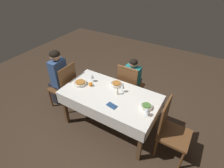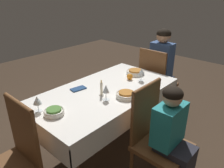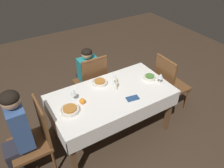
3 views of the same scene
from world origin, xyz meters
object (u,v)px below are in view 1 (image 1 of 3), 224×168
at_px(chair_south, 129,85).
at_px(wine_glass_south, 123,86).
at_px(dining_table, 110,98).
at_px(wine_glass_east, 92,76).
at_px(napkin_red_folded, 112,106).
at_px(chair_east, 65,85).
at_px(person_adult_denim, 57,76).
at_px(candle_centerpiece, 117,91).
at_px(bowl_west, 147,106).
at_px(bowl_east, 80,83).
at_px(wine_glass_west, 147,110).
at_px(orange_fruit, 91,84).
at_px(bowl_south, 117,84).
at_px(chair_west, 170,129).
at_px(person_child_teal, 133,79).

relative_size(chair_south, wine_glass_south, 6.16).
distance_m(dining_table, wine_glass_east, 0.52).
height_order(wine_glass_east, napkin_red_folded, wine_glass_east).
bearing_deg(wine_glass_south, dining_table, 47.24).
bearing_deg(chair_east, person_adult_denim, -90.00).
bearing_deg(wine_glass_south, candle_centerpiece, 68.84).
bearing_deg(bowl_west, chair_south, -47.66).
xyz_separation_m(dining_table, chair_east, (1.03, 0.00, -0.13)).
xyz_separation_m(person_adult_denim, bowl_east, (-0.61, 0.03, 0.07)).
distance_m(chair_south, wine_glass_south, 0.61).
height_order(wine_glass_west, candle_centerpiece, candle_centerpiece).
xyz_separation_m(wine_glass_east, wine_glass_south, (-0.60, -0.02, 0.00)).
height_order(dining_table, wine_glass_west, wine_glass_west).
xyz_separation_m(bowl_east, wine_glass_south, (-0.73, -0.19, 0.09)).
bearing_deg(chair_east, wine_glass_east, 104.06).
relative_size(chair_south, person_adult_denim, 0.80).
bearing_deg(wine_glass_east, person_adult_denim, 11.03).
bearing_deg(wine_glass_east, chair_east, 14.06).
height_order(chair_east, bowl_west, chair_east).
bearing_deg(orange_fruit, bowl_south, -146.86).
bearing_deg(wine_glass_south, wine_glass_west, 151.80).
bearing_deg(chair_west, wine_glass_west, 112.20).
xyz_separation_m(bowl_west, napkin_red_folded, (0.46, 0.23, -0.02)).
bearing_deg(wine_glass_west, chair_west, -157.80).
distance_m(bowl_south, napkin_red_folded, 0.53).
distance_m(bowl_east, wine_glass_east, 0.23).
bearing_deg(wine_glass_east, bowl_east, 53.97).
height_order(chair_south, chair_west, same).
bearing_deg(bowl_west, bowl_east, 2.03).
distance_m(person_child_teal, wine_glass_east, 0.90).
xyz_separation_m(candle_centerpiece, napkin_red_folded, (-0.06, 0.28, -0.06)).
bearing_deg(chair_east, candle_centerpiece, 93.09).
bearing_deg(bowl_east, person_child_teal, -125.55).
height_order(chair_south, candle_centerpiece, chair_south).
relative_size(chair_west, orange_fruit, 13.97).
xyz_separation_m(dining_table, wine_glass_east, (0.46, -0.14, 0.19)).
bearing_deg(wine_glass_east, chair_west, 174.78).
relative_size(bowl_west, orange_fruit, 2.44).
xyz_separation_m(dining_table, person_adult_denim, (1.19, 0.00, 0.04)).
height_order(person_child_teal, bowl_east, person_child_teal).
height_order(chair_east, wine_glass_west, chair_east).
bearing_deg(orange_fruit, chair_west, 179.38).
distance_m(chair_south, person_child_teal, 0.18).
xyz_separation_m(wine_glass_south, wine_glass_west, (-0.54, 0.29, -0.01)).
bearing_deg(person_child_teal, wine_glass_west, 123.96).
height_order(chair_east, chair_south, same).
xyz_separation_m(wine_glass_west, orange_fruit, (1.09, -0.15, -0.07)).
xyz_separation_m(person_adult_denim, orange_fruit, (-0.79, -0.02, 0.08)).
bearing_deg(orange_fruit, napkin_red_folded, 157.05).
bearing_deg(orange_fruit, person_adult_denim, 1.62).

